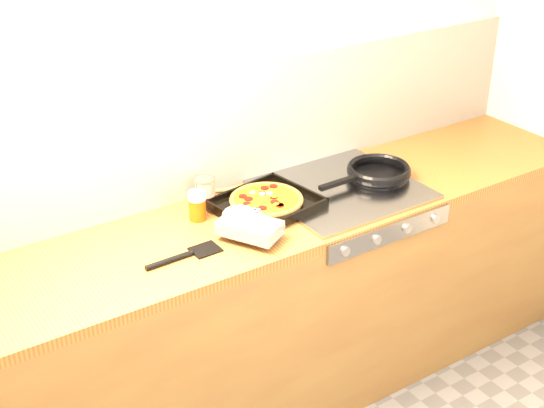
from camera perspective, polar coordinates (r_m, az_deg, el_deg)
room_shell at (r=2.98m, az=-4.90°, el=5.23°), size 3.20×3.20×3.20m
counter_run at (r=3.10m, az=-1.76°, el=-8.53°), size 3.20×0.62×0.90m
stovetop at (r=3.09m, az=5.23°, el=1.07°), size 0.60×0.56×0.02m
pizza_on_tray at (r=2.86m, az=-0.88°, el=-0.28°), size 0.49×0.48×0.06m
frying_pan at (r=3.18m, az=7.95°, el=2.39°), size 0.45×0.27×0.04m
tomato_can at (r=2.95m, az=-5.03°, el=0.90°), size 0.09×0.09×0.11m
juice_glass at (r=2.85m, az=-5.66°, el=-0.12°), size 0.09×0.09×0.11m
wooden_spoon at (r=3.09m, az=-1.97°, el=1.30°), size 0.30×0.11×0.02m
black_spatula at (r=2.64m, az=-6.59°, el=-3.89°), size 0.28×0.09×0.02m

